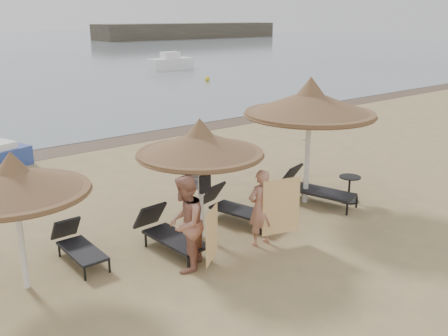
# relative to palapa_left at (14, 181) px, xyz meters

# --- Properties ---
(ground) EXTENTS (160.00, 160.00, 0.00)m
(ground) POSITION_rel_palapa_left_xyz_m (3.97, -0.69, -1.98)
(ground) COLOR #A48A55
(ground) RESTS_ON ground
(wet_sand_strip) EXTENTS (200.00, 1.60, 0.01)m
(wet_sand_strip) POSITION_rel_palapa_left_xyz_m (3.97, 8.71, -1.98)
(wet_sand_strip) COLOR brown
(wet_sand_strip) RESTS_ON ground
(palapa_left) EXTENTS (2.51, 2.51, 2.49)m
(palapa_left) POSITION_rel_palapa_left_xyz_m (0.00, 0.00, 0.00)
(palapa_left) COLOR silver
(palapa_left) RESTS_ON ground
(palapa_center) EXTENTS (2.65, 2.65, 2.63)m
(palapa_center) POSITION_rel_palapa_left_xyz_m (3.62, -0.27, 0.11)
(palapa_center) COLOR silver
(palapa_center) RESTS_ON ground
(palapa_right) EXTENTS (3.23, 3.23, 3.20)m
(palapa_right) POSITION_rel_palapa_left_xyz_m (6.99, -0.20, 0.57)
(palapa_right) COLOR silver
(palapa_right) RESTS_ON ground
(lounger_far_left) EXTENTS (0.54, 1.62, 0.72)m
(lounger_far_left) POSITION_rel_palapa_left_xyz_m (1.14, 0.45, -1.66)
(lounger_far_left) COLOR black
(lounger_far_left) RESTS_ON ground
(lounger_near_left) EXTENTS (0.75, 1.91, 0.84)m
(lounger_near_left) POSITION_rel_palapa_left_xyz_m (2.77, -0.28, -1.61)
(lounger_near_left) COLOR black
(lounger_near_left) RESTS_ON ground
(lounger_near_right) EXTENTS (1.01, 1.88, 0.80)m
(lounger_near_right) POSITION_rel_palapa_left_xyz_m (4.75, 0.04, -1.62)
(lounger_near_right) COLOR black
(lounger_near_right) RESTS_ON ground
(lounger_far_right) EXTENTS (1.15, 2.09, 0.89)m
(lounger_far_right) POSITION_rel_palapa_left_xyz_m (7.10, -0.32, -1.58)
(lounger_far_right) COLOR black
(lounger_far_right) RESTS_ON ground
(side_table) EXTENTS (0.55, 0.55, 0.67)m
(side_table) POSITION_rel_palapa_left_xyz_m (7.90, -0.86, -1.67)
(side_table) COLOR black
(side_table) RESTS_ON ground
(person_left) EXTENTS (1.16, 1.12, 2.14)m
(person_left) POSITION_rel_palapa_left_xyz_m (2.59, -1.19, -0.91)
(person_left) COLOR tan
(person_left) RESTS_ON ground
(person_right) EXTENTS (0.93, 0.67, 1.89)m
(person_right) POSITION_rel_palapa_left_xyz_m (4.40, -1.29, -1.04)
(person_right) COLOR tan
(person_right) RESTS_ON ground
(towel_left) EXTENTS (0.62, 0.45, 1.04)m
(towel_left) POSITION_rel_palapa_left_xyz_m (2.94, -1.54, -1.26)
(towel_left) COLOR orange
(towel_left) RESTS_ON ground
(towel_right) EXTENTS (0.83, 0.26, 1.20)m
(towel_right) POSITION_rel_palapa_left_xyz_m (4.75, -1.54, -1.15)
(towel_right) COLOR orange
(towel_right) RESTS_ON ground
(bag_patterned) EXTENTS (0.31, 0.14, 0.38)m
(bag_patterned) POSITION_rel_palapa_left_xyz_m (3.62, -0.09, -0.73)
(bag_patterned) COLOR white
(bag_patterned) RESTS_ON ground
(bag_dark) EXTENTS (0.28, 0.14, 0.38)m
(bag_dark) POSITION_rel_palapa_left_xyz_m (3.62, -0.43, -0.71)
(bag_dark) COLOR black
(bag_dark) RESTS_ON ground
(buoy_right) EXTENTS (0.36, 0.36, 0.36)m
(buoy_right) POSITION_rel_palapa_left_xyz_m (19.70, 20.92, -1.80)
(buoy_right) COLOR yellow
(buoy_right) RESTS_ON ground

